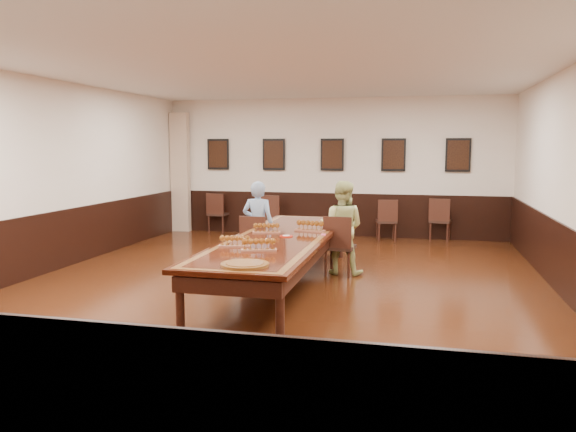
% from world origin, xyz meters
% --- Properties ---
extents(floor, '(8.00, 10.00, 0.02)m').
position_xyz_m(floor, '(0.00, 0.00, -0.01)').
color(floor, black).
rests_on(floor, ground).
extents(ceiling, '(8.00, 10.00, 0.02)m').
position_xyz_m(ceiling, '(0.00, 0.00, 3.21)').
color(ceiling, white).
rests_on(ceiling, floor).
extents(wall_back, '(8.00, 0.02, 3.20)m').
position_xyz_m(wall_back, '(0.00, 5.01, 1.60)').
color(wall_back, '#F4E1CC').
rests_on(wall_back, floor).
extents(wall_front, '(8.00, 0.02, 3.20)m').
position_xyz_m(wall_front, '(0.00, -5.01, 1.60)').
color(wall_front, '#F4E1CC').
rests_on(wall_front, floor).
extents(wall_left, '(0.02, 10.00, 3.20)m').
position_xyz_m(wall_left, '(-4.01, 0.00, 1.60)').
color(wall_left, '#F4E1CC').
rests_on(wall_left, floor).
extents(chair_man, '(0.46, 0.50, 0.95)m').
position_xyz_m(chair_man, '(-0.65, 0.93, 0.47)').
color(chair_man, black).
rests_on(chair_man, floor).
extents(chair_woman, '(0.50, 0.54, 0.98)m').
position_xyz_m(chair_woman, '(0.77, 0.94, 0.49)').
color(chair_woman, black).
rests_on(chair_woman, floor).
extents(spare_chair_a, '(0.48, 0.52, 0.96)m').
position_xyz_m(spare_chair_a, '(-2.77, 4.85, 0.48)').
color(spare_chair_a, black).
rests_on(spare_chair_a, floor).
extents(spare_chair_b, '(0.48, 0.52, 0.97)m').
position_xyz_m(spare_chair_b, '(-1.32, 4.53, 0.49)').
color(spare_chair_b, black).
rests_on(spare_chair_b, floor).
extents(spare_chair_c, '(0.52, 0.55, 0.93)m').
position_xyz_m(spare_chair_c, '(1.30, 4.55, 0.46)').
color(spare_chair_c, black).
rests_on(spare_chair_c, floor).
extents(spare_chair_d, '(0.52, 0.55, 0.95)m').
position_xyz_m(spare_chair_d, '(2.46, 4.78, 0.48)').
color(spare_chair_d, black).
rests_on(spare_chair_d, floor).
extents(person_man, '(0.56, 0.38, 1.51)m').
position_xyz_m(person_man, '(-0.64, 1.03, 0.76)').
color(person_man, '#4673B0').
rests_on(person_man, floor).
extents(person_woman, '(0.81, 0.66, 1.53)m').
position_xyz_m(person_woman, '(0.78, 1.04, 0.77)').
color(person_woman, '#D0D585').
rests_on(person_woman, floor).
extents(pink_phone, '(0.09, 0.15, 0.01)m').
position_xyz_m(pink_phone, '(0.60, 0.30, 0.76)').
color(pink_phone, '#CF456A').
rests_on(pink_phone, conference_table).
extents(curtain, '(0.45, 0.18, 2.90)m').
position_xyz_m(curtain, '(-3.75, 4.82, 1.45)').
color(curtain, '#CAA78B').
rests_on(curtain, floor).
extents(wainscoting, '(8.00, 10.00, 1.00)m').
position_xyz_m(wainscoting, '(0.00, 0.00, 0.50)').
color(wainscoting, black).
rests_on(wainscoting, floor).
extents(conference_table, '(1.40, 5.00, 0.76)m').
position_xyz_m(conference_table, '(0.00, 0.00, 0.61)').
color(conference_table, black).
rests_on(conference_table, floor).
extents(posters, '(6.14, 0.04, 0.74)m').
position_xyz_m(posters, '(0.00, 4.94, 1.90)').
color(posters, black).
rests_on(posters, wall_back).
extents(flight_a, '(0.44, 0.22, 0.16)m').
position_xyz_m(flight_a, '(-0.29, 0.28, 0.82)').
color(flight_a, brown).
rests_on(flight_a, conference_table).
extents(flight_b, '(0.50, 0.24, 0.18)m').
position_xyz_m(flight_b, '(0.33, 0.59, 0.83)').
color(flight_b, brown).
rests_on(flight_b, conference_table).
extents(flight_c, '(0.44, 0.22, 0.16)m').
position_xyz_m(flight_c, '(-0.38, -0.99, 0.82)').
color(flight_c, brown).
rests_on(flight_c, conference_table).
extents(flight_d, '(0.48, 0.27, 0.17)m').
position_xyz_m(flight_d, '(0.02, -1.22, 0.83)').
color(flight_d, brown).
rests_on(flight_d, conference_table).
extents(red_plate_grp, '(0.20, 0.20, 0.03)m').
position_xyz_m(red_plate_grp, '(0.09, -0.01, 0.76)').
color(red_plate_grp, red).
rests_on(red_plate_grp, conference_table).
extents(carved_platter, '(0.69, 0.69, 0.04)m').
position_xyz_m(carved_platter, '(0.12, -2.12, 0.77)').
color(carved_platter, '#5C3312').
rests_on(carved_platter, conference_table).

